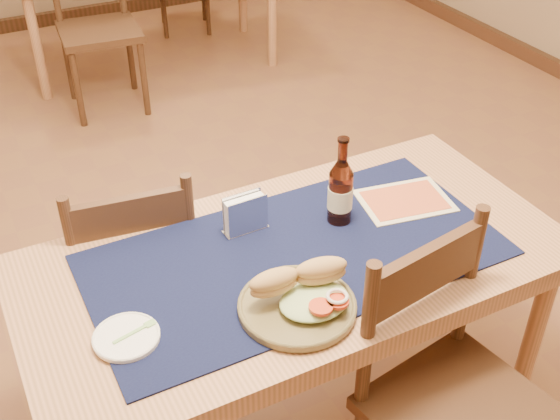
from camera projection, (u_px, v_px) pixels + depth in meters
name	position (u px, v px, depth m)	size (l,w,h in m)	color
main_table	(295.00, 277.00, 2.09)	(1.60, 0.80, 0.75)	tan
placemat	(296.00, 255.00, 2.04)	(1.20, 0.60, 0.01)	#0E1534
baseboard	(206.00, 277.00, 3.03)	(6.00, 7.00, 0.10)	#462819
chair_main_far	(134.00, 270.00, 2.42)	(0.47, 0.47, 0.91)	#462819
chair_main_near	(453.00, 399.00, 1.92)	(0.52, 0.52, 0.98)	#462819
chair_back_near	(97.00, 25.00, 4.19)	(0.50, 0.50, 0.99)	#462819
sandwich_plate	(301.00, 298.00, 1.84)	(0.32, 0.32, 0.12)	brown
side_plate	(126.00, 336.00, 1.76)	(0.17, 0.17, 0.01)	white
fork	(138.00, 330.00, 1.77)	(0.12, 0.04, 0.00)	#8AC86D
beer_bottle	(340.00, 191.00, 2.12)	(0.08, 0.08, 0.29)	#491B0D
napkin_holder	(245.00, 215.00, 2.10)	(0.14, 0.05, 0.12)	silver
menu_card	(405.00, 200.00, 2.26)	(0.32, 0.25, 0.01)	beige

